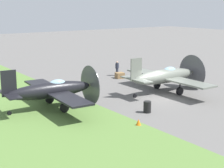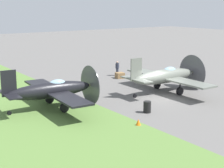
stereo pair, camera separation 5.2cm
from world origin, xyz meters
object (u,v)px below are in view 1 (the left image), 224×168
airplane_wingman (52,90)px  supply_crate (120,75)px  fuel_drum (147,107)px  airplane_lead (166,76)px  runway_marker_cone (139,122)px  ground_crew_chief (117,68)px

airplane_wingman → supply_crate: 13.49m
airplane_wingman → fuel_drum: airplane_wingman is taller
airplane_wingman → supply_crate: size_ratio=11.30×
airplane_lead → airplane_wingman: (-1.34, -11.22, -0.06)m
airplane_wingman → runway_marker_cone: bearing=26.2°
airplane_lead → ground_crew_chief: size_ratio=6.08×
airplane_wingman → ground_crew_chief: (-7.97, 12.33, -0.60)m
ground_crew_chief → supply_crate: size_ratio=1.92×
ground_crew_chief → runway_marker_cone: ground_crew_chief is taller
ground_crew_chief → fuel_drum: (13.31, -6.85, -0.46)m
supply_crate → airplane_lead: bearing=-3.4°
fuel_drum → runway_marker_cone: size_ratio=2.05×
airplane_lead → runway_marker_cone: 10.20m
fuel_drum → supply_crate: (-11.94, 6.22, -0.13)m
airplane_lead → airplane_wingman: 11.30m
airplane_lead → fuel_drum: bearing=-54.0°
airplane_lead → fuel_drum: 7.09m
airplane_lead → supply_crate: bearing=177.7°
airplane_wingman → supply_crate: bearing=123.0°
airplane_lead → runway_marker_cone: (5.91, -8.20, -1.36)m
supply_crate → runway_marker_cone: supply_crate is taller
airplane_lead → supply_crate: 8.05m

